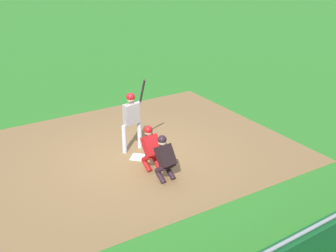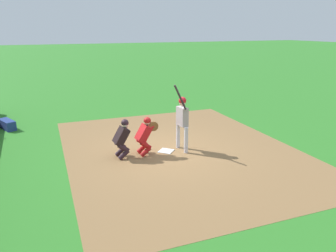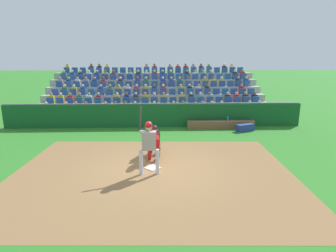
# 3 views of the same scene
# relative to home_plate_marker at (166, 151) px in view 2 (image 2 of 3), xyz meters

# --- Properties ---
(ground_plane) EXTENTS (160.00, 160.00, 0.00)m
(ground_plane) POSITION_rel_home_plate_marker_xyz_m (0.00, 0.00, -0.02)
(ground_plane) COLOR #2E7A26
(infield_dirt_patch) EXTENTS (9.74, 7.78, 0.01)m
(infield_dirt_patch) POSITION_rel_home_plate_marker_xyz_m (0.00, 0.50, -0.01)
(infield_dirt_patch) COLOR olive
(infield_dirt_patch) RESTS_ON ground_plane
(home_plate_marker) EXTENTS (0.62, 0.62, 0.02)m
(home_plate_marker) POSITION_rel_home_plate_marker_xyz_m (0.00, 0.00, 0.00)
(home_plate_marker) COLOR white
(home_plate_marker) RESTS_ON infield_dirt_patch
(batter_at_plate) EXTENTS (0.68, 0.55, 2.27)m
(batter_at_plate) POSITION_rel_home_plate_marker_xyz_m (0.11, 0.52, 1.12)
(batter_at_plate) COLOR silver
(batter_at_plate) RESTS_ON ground_plane
(catcher_crouching) EXTENTS (0.47, 0.71, 1.26)m
(catcher_crouching) POSITION_rel_home_plate_marker_xyz_m (-0.03, -0.72, 0.69)
(catcher_crouching) COLOR #B11616
(catcher_crouching) RESTS_ON ground_plane
(home_plate_umpire) EXTENTS (0.48, 0.52, 1.26)m
(home_plate_umpire) POSITION_rel_home_plate_marker_xyz_m (-0.06, -1.45, 0.67)
(home_plate_umpire) COLOR #2D1B23
(home_plate_umpire) RESTS_ON ground_plane
(equipment_duffel_bag) EXTENTS (1.05, 0.70, 0.38)m
(equipment_duffel_bag) POSITION_rel_home_plate_marker_xyz_m (-4.86, -4.93, 0.17)
(equipment_duffel_bag) COLOR navy
(equipment_duffel_bag) RESTS_ON ground_plane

